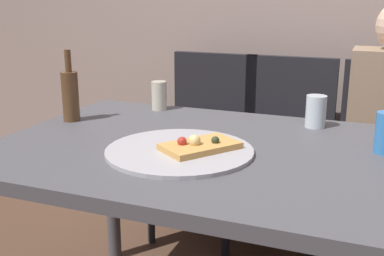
{
  "coord_description": "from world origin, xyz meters",
  "views": [
    {
      "loc": [
        0.38,
        -1.31,
        1.18
      ],
      "look_at": [
        -0.14,
        0.01,
        0.79
      ],
      "focal_mm": 44.54,
      "sensor_mm": 36.0,
      "label": 1
    }
  ],
  "objects_px": {
    "dining_table": "(234,173)",
    "chair_middle": "(283,141)",
    "wine_bottle": "(70,94)",
    "tumbler_far": "(159,96)",
    "pizza_slice_last": "(199,145)",
    "chair_left": "(207,133)",
    "pizza_tray": "(180,151)",
    "tumbler_near": "(316,111)"
  },
  "relations": [
    {
      "from": "wine_bottle",
      "to": "chair_left",
      "type": "bearing_deg",
      "value": 71.0
    },
    {
      "from": "wine_bottle",
      "to": "tumbler_far",
      "type": "height_order",
      "value": "wine_bottle"
    },
    {
      "from": "pizza_tray",
      "to": "chair_left",
      "type": "height_order",
      "value": "chair_left"
    },
    {
      "from": "tumbler_near",
      "to": "chair_middle",
      "type": "bearing_deg",
      "value": 111.33
    },
    {
      "from": "dining_table",
      "to": "pizza_slice_last",
      "type": "distance_m",
      "value": 0.15
    },
    {
      "from": "pizza_tray",
      "to": "chair_left",
      "type": "xyz_separation_m",
      "value": [
        -0.26,
        0.95,
        -0.23
      ]
    },
    {
      "from": "pizza_slice_last",
      "to": "chair_middle",
      "type": "relative_size",
      "value": 0.28
    },
    {
      "from": "dining_table",
      "to": "tumbler_near",
      "type": "xyz_separation_m",
      "value": [
        0.19,
        0.34,
        0.13
      ]
    },
    {
      "from": "pizza_tray",
      "to": "chair_middle",
      "type": "relative_size",
      "value": 0.48
    },
    {
      "from": "tumbler_near",
      "to": "tumbler_far",
      "type": "distance_m",
      "value": 0.62
    },
    {
      "from": "dining_table",
      "to": "tumbler_near",
      "type": "relative_size",
      "value": 13.24
    },
    {
      "from": "pizza_tray",
      "to": "tumbler_far",
      "type": "bearing_deg",
      "value": 121.38
    },
    {
      "from": "pizza_slice_last",
      "to": "chair_left",
      "type": "xyz_separation_m",
      "value": [
        -0.31,
        0.93,
        -0.25
      ]
    },
    {
      "from": "pizza_tray",
      "to": "chair_middle",
      "type": "distance_m",
      "value": 0.99
    },
    {
      "from": "dining_table",
      "to": "chair_left",
      "type": "bearing_deg",
      "value": 114.74
    },
    {
      "from": "chair_left",
      "to": "pizza_slice_last",
      "type": "bearing_deg",
      "value": 108.39
    },
    {
      "from": "pizza_slice_last",
      "to": "tumbler_far",
      "type": "relative_size",
      "value": 2.22
    },
    {
      "from": "dining_table",
      "to": "chair_left",
      "type": "height_order",
      "value": "chair_left"
    },
    {
      "from": "wine_bottle",
      "to": "tumbler_far",
      "type": "distance_m",
      "value": 0.36
    },
    {
      "from": "chair_left",
      "to": "chair_middle",
      "type": "bearing_deg",
      "value": -180.0
    },
    {
      "from": "dining_table",
      "to": "chair_left",
      "type": "xyz_separation_m",
      "value": [
        -0.4,
        0.86,
        -0.15
      ]
    },
    {
      "from": "pizza_tray",
      "to": "wine_bottle",
      "type": "relative_size",
      "value": 1.67
    },
    {
      "from": "chair_left",
      "to": "chair_middle",
      "type": "relative_size",
      "value": 1.0
    },
    {
      "from": "dining_table",
      "to": "tumbler_near",
      "type": "distance_m",
      "value": 0.41
    },
    {
      "from": "tumbler_far",
      "to": "chair_middle",
      "type": "distance_m",
      "value": 0.69
    },
    {
      "from": "pizza_tray",
      "to": "chair_middle",
      "type": "height_order",
      "value": "chair_middle"
    },
    {
      "from": "dining_table",
      "to": "wine_bottle",
      "type": "distance_m",
      "value": 0.69
    },
    {
      "from": "dining_table",
      "to": "pizza_tray",
      "type": "distance_m",
      "value": 0.19
    },
    {
      "from": "wine_bottle",
      "to": "tumbler_far",
      "type": "xyz_separation_m",
      "value": [
        0.22,
        0.28,
        -0.04
      ]
    },
    {
      "from": "dining_table",
      "to": "pizza_tray",
      "type": "relative_size",
      "value": 3.41
    },
    {
      "from": "dining_table",
      "to": "pizza_tray",
      "type": "xyz_separation_m",
      "value": [
        -0.14,
        -0.09,
        0.08
      ]
    },
    {
      "from": "tumbler_near",
      "to": "pizza_tray",
      "type": "bearing_deg",
      "value": -127.17
    },
    {
      "from": "dining_table",
      "to": "chair_middle",
      "type": "relative_size",
      "value": 1.65
    },
    {
      "from": "pizza_slice_last",
      "to": "chair_middle",
      "type": "height_order",
      "value": "chair_middle"
    },
    {
      "from": "chair_middle",
      "to": "chair_left",
      "type": "bearing_deg",
      "value": 0.0
    },
    {
      "from": "dining_table",
      "to": "tumbler_far",
      "type": "bearing_deg",
      "value": 138.36
    },
    {
      "from": "chair_left",
      "to": "dining_table",
      "type": "bearing_deg",
      "value": 114.74
    },
    {
      "from": "dining_table",
      "to": "tumbler_near",
      "type": "height_order",
      "value": "tumbler_near"
    },
    {
      "from": "pizza_tray",
      "to": "tumbler_far",
      "type": "xyz_separation_m",
      "value": [
        -0.29,
        0.48,
        0.05
      ]
    },
    {
      "from": "tumbler_near",
      "to": "tumbler_far",
      "type": "xyz_separation_m",
      "value": [
        -0.62,
        0.04,
        0.0
      ]
    },
    {
      "from": "pizza_slice_last",
      "to": "chair_left",
      "type": "distance_m",
      "value": 1.01
    },
    {
      "from": "pizza_tray",
      "to": "pizza_slice_last",
      "type": "xyz_separation_m",
      "value": [
        0.05,
        0.02,
        0.02
      ]
    }
  ]
}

